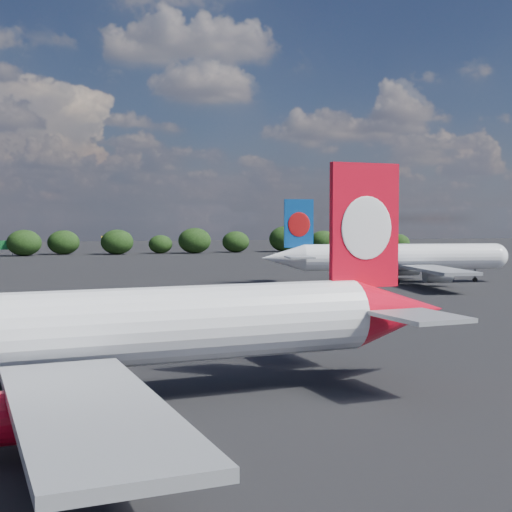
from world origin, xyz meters
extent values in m
plane|color=black|center=(0.00, 60.00, 0.00)|extent=(500.00, 500.00, 0.00)
cylinder|color=white|center=(3.94, 2.75, 4.50)|extent=(34.46, 9.77, 4.50)
cone|color=red|center=(24.37, 5.97, 4.50)|extent=(7.81, 5.56, 4.50)
cube|color=red|center=(21.71, 5.55, 10.25)|extent=(4.96, 1.21, 8.10)
ellipsoid|color=white|center=(21.75, 5.28, 10.09)|extent=(3.76, 0.77, 4.14)
ellipsoid|color=white|center=(21.66, 5.82, 10.09)|extent=(3.76, 0.77, 4.14)
cube|color=#9A9DA1|center=(23.36, 0.80, 4.86)|extent=(4.84, 5.96, 0.27)
cube|color=#9A9DA1|center=(21.82, 10.58, 4.86)|extent=(4.84, 5.96, 0.27)
cube|color=#9A9DA1|center=(3.98, -9.08, 3.06)|extent=(8.58, 18.68, 0.49)
cube|color=#9A9DA1|center=(0.34, 14.02, 3.06)|extent=(8.58, 18.68, 0.49)
cylinder|color=red|center=(1.50, -4.92, 1.89)|extent=(4.82, 3.10, 2.43)
cube|color=#9A9DA1|center=(1.50, -4.92, 2.52)|extent=(2.00, 0.57, 1.08)
cylinder|color=red|center=(-0.74, 9.30, 1.89)|extent=(4.82, 3.10, 2.43)
cube|color=#9A9DA1|center=(-0.74, 9.30, 2.52)|extent=(2.00, 0.57, 1.08)
cylinder|color=black|center=(6.13, 0.36, 1.35)|extent=(0.29, 0.29, 2.25)
cylinder|color=black|center=(6.13, 0.36, 0.49)|extent=(1.04, 0.55, 0.99)
cylinder|color=black|center=(7.11, 0.52, 0.49)|extent=(1.04, 0.55, 0.99)
cylinder|color=black|center=(5.29, 5.69, 1.35)|extent=(0.29, 0.29, 2.25)
cylinder|color=black|center=(5.29, 5.69, 0.49)|extent=(1.04, 0.55, 0.99)
cylinder|color=black|center=(6.27, 5.85, 0.49)|extent=(1.04, 0.55, 0.99)
cylinder|color=white|center=(55.31, 71.03, 4.35)|extent=(33.35, 7.30, 4.35)
sphere|color=white|center=(71.79, 69.55, 4.35)|extent=(4.73, 4.73, 4.35)
cone|color=white|center=(35.37, 72.82, 4.35)|extent=(7.33, 4.96, 4.35)
cube|color=#0D4593|center=(37.97, 72.58, 9.93)|extent=(4.81, 0.86, 7.84)
ellipsoid|color=red|center=(37.95, 72.32, 9.77)|extent=(3.66, 0.50, 4.01)
ellipsoid|color=red|center=(37.99, 72.84, 9.77)|extent=(3.66, 0.50, 4.01)
cube|color=#9A9DA1|center=(36.67, 67.89, 4.70)|extent=(4.37, 5.55, 0.26)
cube|color=#9A9DA1|center=(37.53, 77.43, 4.70)|extent=(4.37, 5.55, 0.26)
cube|color=#9A9DA1|center=(56.04, 59.60, 2.96)|extent=(7.19, 17.85, 0.48)
cube|color=#9A9DA1|center=(58.06, 82.15, 2.96)|extent=(7.19, 17.85, 0.48)
cylinder|color=#9A9DA1|center=(58.16, 63.78, 1.83)|extent=(4.55, 2.73, 2.35)
cube|color=#9A9DA1|center=(58.16, 63.78, 2.44)|extent=(1.93, 0.43, 1.04)
cylinder|color=#9A9DA1|center=(59.41, 77.65, 1.83)|extent=(4.55, 2.73, 2.35)
cube|color=#9A9DA1|center=(59.41, 77.65, 2.44)|extent=(1.93, 0.43, 1.04)
cylinder|color=black|center=(53.35, 68.58, 1.31)|extent=(0.26, 0.26, 2.18)
cylinder|color=black|center=(53.35, 68.58, 0.48)|extent=(0.99, 0.48, 0.96)
cylinder|color=black|center=(52.39, 68.67, 0.48)|extent=(0.99, 0.48, 0.96)
cylinder|color=black|center=(53.81, 73.78, 1.31)|extent=(0.26, 0.26, 2.18)
cylinder|color=black|center=(53.81, 73.78, 0.48)|extent=(0.99, 0.48, 0.96)
cylinder|color=black|center=(52.86, 73.87, 0.48)|extent=(0.99, 0.48, 0.96)
cylinder|color=black|center=(68.32, 69.86, 1.26)|extent=(0.23, 0.23, 2.18)
cylinder|color=black|center=(68.32, 69.86, 0.39)|extent=(0.81, 0.37, 0.78)
cube|color=#156B2C|center=(-18.00, 176.00, 3.20)|extent=(6.00, 0.30, 2.60)
cylinder|color=gray|center=(-15.50, 176.00, 1.00)|extent=(0.20, 0.20, 2.00)
cube|color=yellow|center=(12.00, 182.00, 4.00)|extent=(5.00, 0.30, 3.00)
cylinder|color=gray|center=(12.00, 182.00, 1.25)|extent=(0.30, 0.30, 2.50)
ellipsoid|color=black|center=(-12.33, 176.19, 3.77)|extent=(9.79, 8.29, 7.53)
ellipsoid|color=black|center=(-1.54, 182.16, 3.62)|extent=(9.42, 7.97, 7.25)
ellipsoid|color=black|center=(14.03, 178.64, 3.74)|extent=(9.72, 8.22, 7.47)
ellipsoid|color=black|center=(27.35, 182.32, 2.83)|extent=(7.35, 6.22, 5.66)
ellipsoid|color=black|center=(37.67, 180.22, 3.93)|extent=(10.23, 8.66, 7.87)
ellipsoid|color=black|center=(51.39, 183.61, 3.36)|extent=(8.74, 7.40, 6.72)
ellipsoid|color=black|center=(67.63, 182.46, 4.19)|extent=(10.89, 9.21, 8.37)
ellipsoid|color=black|center=(80.40, 182.80, 3.40)|extent=(8.85, 7.48, 6.80)
ellipsoid|color=black|center=(91.87, 179.22, 3.49)|extent=(9.07, 7.68, 6.98)
ellipsoid|color=black|center=(104.98, 177.97, 2.82)|extent=(7.33, 6.20, 5.64)
camera|label=1|loc=(3.79, -37.84, 10.69)|focal=50.00mm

